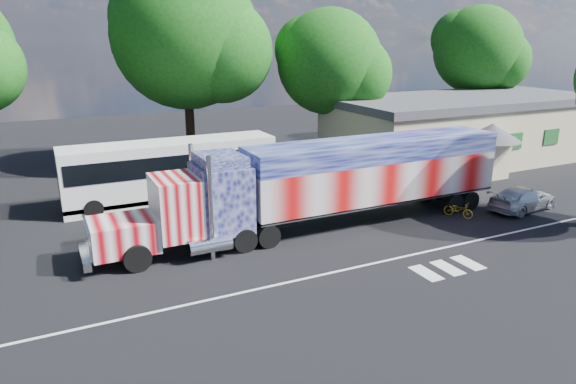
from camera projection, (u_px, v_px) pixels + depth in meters
name	position (u px, v px, depth m)	size (l,w,h in m)	color
ground	(315.00, 245.00, 24.96)	(100.00, 100.00, 0.00)	black
lane_markings	(391.00, 268.00, 22.43)	(30.00, 2.67, 0.01)	silver
semi_truck	(330.00, 181.00, 26.81)	(22.64, 3.58, 4.83)	black
coach_bus	(172.00, 170.00, 31.34)	(12.77, 2.97, 3.72)	white
hall_building	(465.00, 128.00, 41.90)	(22.40, 12.80, 5.20)	beige
parked_car	(523.00, 199.00, 29.93)	(1.92, 4.73, 1.37)	silver
woman	(134.00, 247.00, 22.53)	(0.64, 0.42, 1.74)	slate
bicycle	(458.00, 210.00, 28.79)	(0.58, 1.66, 0.87)	gold
tree_ne_a	(331.00, 63.00, 40.25)	(8.65, 8.24, 12.02)	black
tree_far_ne	(479.00, 50.00, 48.35)	(8.57, 8.16, 12.73)	black
tree_n_mid	(188.00, 36.00, 38.08)	(11.52, 10.97, 15.40)	black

